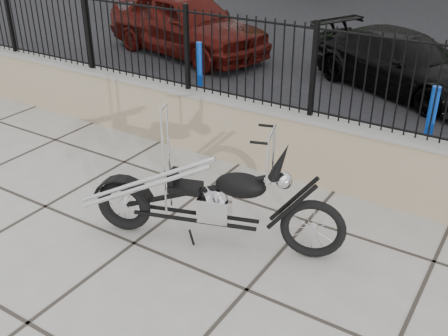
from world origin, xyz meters
TOP-DOWN VIEW (x-y plane):
  - ground_plane at (0.00, 0.00)m, footprint 90.00×90.00m
  - parking_lot at (0.00, 12.50)m, footprint 30.00×30.00m
  - retaining_wall at (0.00, 2.50)m, footprint 14.00×0.36m
  - iron_fence at (0.00, 2.50)m, footprint 14.00×0.08m
  - chopper_motorcycle at (0.72, 0.51)m, footprint 2.77×1.31m
  - car_red at (-4.24, 6.88)m, footprint 4.83×2.79m
  - car_black at (1.03, 6.96)m, footprint 4.36×3.18m
  - bollard_a at (-2.34, 4.70)m, footprint 0.16×0.16m
  - bollard_b at (2.24, 4.22)m, footprint 0.15×0.15m

SIDE VIEW (x-z plane):
  - ground_plane at x=0.00m, z-range 0.00..0.00m
  - parking_lot at x=0.00m, z-range 0.00..0.00m
  - retaining_wall at x=0.00m, z-range 0.00..0.96m
  - bollard_a at x=-2.34m, z-range 0.00..1.02m
  - bollard_b at x=2.24m, z-range 0.00..1.08m
  - car_black at x=1.03m, z-range 0.00..1.17m
  - car_red at x=-4.24m, z-range 0.00..1.54m
  - chopper_motorcycle at x=0.72m, z-range 0.00..1.65m
  - iron_fence at x=0.00m, z-range 0.96..2.16m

